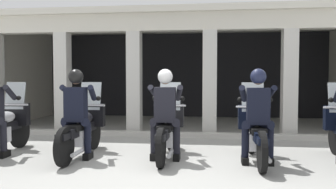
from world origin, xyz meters
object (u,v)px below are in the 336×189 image
at_px(police_officer_left, 77,106).
at_px(motorcycle_right, 255,132).
at_px(motorcycle_left, 83,128).
at_px(motorcycle_center, 167,129).
at_px(police_officer_right, 258,108).
at_px(police_officer_center, 165,106).
at_px(motorcycle_far_left, 3,127).

relative_size(police_officer_left, motorcycle_right, 0.78).
bearing_deg(police_officer_left, motorcycle_left, 82.21).
xyz_separation_m(motorcycle_left, motorcycle_center, (1.55, 0.13, 0.00)).
relative_size(police_officer_left, motorcycle_center, 0.78).
height_order(motorcycle_left, police_officer_right, police_officer_right).
relative_size(motorcycle_center, police_officer_center, 1.29).
bearing_deg(motorcycle_left, motorcycle_center, -2.67).
height_order(motorcycle_left, police_officer_center, police_officer_center).
relative_size(police_officer_left, police_officer_right, 1.00).
bearing_deg(motorcycle_center, motorcycle_far_left, 173.93).
height_order(motorcycle_center, police_officer_right, police_officer_right).
bearing_deg(police_officer_left, motorcycle_center, 7.44).
relative_size(motorcycle_left, motorcycle_center, 1.00).
height_order(motorcycle_left, motorcycle_center, same).
relative_size(motorcycle_left, police_officer_left, 1.29).
bearing_deg(motorcycle_left, police_officer_right, -12.51).
bearing_deg(police_officer_right, motorcycle_right, 90.33).
distance_m(motorcycle_center, police_officer_right, 1.66).
height_order(motorcycle_center, police_officer_center, police_officer_center).
distance_m(motorcycle_far_left, police_officer_center, 3.14).
xyz_separation_m(police_officer_center, police_officer_right, (1.55, -0.12, 0.00)).
bearing_deg(motorcycle_far_left, police_officer_center, -11.70).
distance_m(motorcycle_right, police_officer_right, 0.52).
relative_size(motorcycle_far_left, motorcycle_right, 1.00).
xyz_separation_m(motorcycle_left, police_officer_right, (3.10, -0.27, 0.44)).
distance_m(motorcycle_far_left, police_officer_right, 4.68).
bearing_deg(motorcycle_left, motorcycle_right, -7.29).
relative_size(motorcycle_far_left, police_officer_left, 1.29).
xyz_separation_m(motorcycle_far_left, motorcycle_center, (3.11, 0.17, 0.00)).
height_order(police_officer_left, police_officer_right, same).
bearing_deg(police_officer_left, motorcycle_right, -2.08).
distance_m(motorcycle_far_left, motorcycle_right, 4.66).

